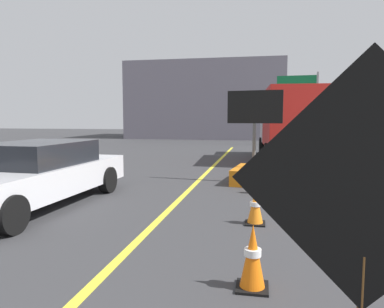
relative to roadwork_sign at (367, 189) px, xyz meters
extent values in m
cube|color=yellow|center=(-2.49, 3.12, -1.47)|extent=(0.14, 36.00, 0.01)
cube|color=orange|center=(0.00, 0.00, 0.05)|extent=(1.56, 0.09, 1.56)
cube|color=black|center=(0.00, -0.01, 0.05)|extent=(1.63, 0.07, 1.63)
cube|color=black|center=(0.00, 0.02, 0.05)|extent=(0.28, 0.02, 0.52)
cube|color=orange|center=(-0.84, 8.34, -1.25)|extent=(1.32, 1.92, 0.45)
cylinder|color=#4C4C4C|center=(-0.84, 8.34, -0.37)|extent=(0.10, 0.10, 1.30)
cube|color=black|center=(-0.84, 8.34, 0.75)|extent=(1.60, 0.28, 0.95)
sphere|color=yellow|center=(-0.29, 8.32, 0.75)|extent=(0.09, 0.09, 0.09)
sphere|color=yellow|center=(-0.59, 8.36, 0.75)|extent=(0.09, 0.09, 0.09)
sphere|color=yellow|center=(-0.88, 8.40, 0.75)|extent=(0.09, 0.09, 0.09)
sphere|color=yellow|center=(-1.18, 8.44, 0.75)|extent=(0.09, 0.09, 0.09)
sphere|color=yellow|center=(-1.35, 8.46, 0.93)|extent=(0.09, 0.09, 0.09)
sphere|color=yellow|center=(-1.35, 8.46, 0.57)|extent=(0.09, 0.09, 0.09)
cube|color=black|center=(0.58, 14.57, -0.90)|extent=(1.92, 6.60, 0.25)
cube|color=silver|center=(0.45, 16.91, 0.18)|extent=(2.31, 1.95, 1.90)
cube|color=red|center=(0.64, 13.57, 0.45)|extent=(2.46, 4.56, 2.45)
cylinder|color=black|center=(-0.60, 16.72, -1.02)|extent=(0.33, 0.91, 0.90)
cylinder|color=black|center=(1.51, 16.84, -1.02)|extent=(0.33, 0.91, 0.90)
cylinder|color=black|center=(-0.36, 12.55, -1.02)|extent=(0.33, 0.91, 0.90)
cylinder|color=black|center=(1.74, 12.67, -1.02)|extent=(0.33, 0.91, 0.90)
cube|color=silver|center=(-5.45, 4.50, -0.89)|extent=(2.11, 5.26, 0.60)
cube|color=black|center=(-5.44, 4.76, -0.34)|extent=(1.77, 2.40, 0.50)
cylinder|color=black|center=(-4.61, 2.75, -1.14)|extent=(0.25, 0.67, 0.66)
cylinder|color=black|center=(-4.47, 6.17, -1.14)|extent=(0.25, 0.67, 0.66)
cylinder|color=black|center=(-6.29, 6.25, -1.14)|extent=(0.25, 0.67, 0.66)
cylinder|color=gray|center=(3.04, 23.33, 1.03)|extent=(0.18, 0.18, 5.00)
cube|color=#0F6033|center=(1.64, 23.42, 2.68)|extent=(2.60, 0.22, 1.30)
cube|color=white|center=(1.64, 23.45, 2.68)|extent=(1.82, 0.12, 0.18)
cube|color=slate|center=(-5.88, 33.64, 2.07)|extent=(14.49, 9.48, 7.08)
cube|color=black|center=(-0.70, 1.60, -1.46)|extent=(0.36, 0.36, 0.03)
cone|color=orange|center=(-0.70, 1.60, -1.09)|extent=(0.28, 0.28, 0.71)
cylinder|color=white|center=(-0.70, 1.60, -1.05)|extent=(0.19, 0.19, 0.08)
cube|color=black|center=(-0.72, 4.10, -1.46)|extent=(0.36, 0.36, 0.03)
cone|color=orange|center=(-0.72, 4.10, -1.13)|extent=(0.28, 0.28, 0.62)
cylinder|color=white|center=(-0.72, 4.10, -1.10)|extent=(0.19, 0.19, 0.08)
cube|color=black|center=(-0.70, 6.78, -1.46)|extent=(0.36, 0.36, 0.03)
cone|color=orange|center=(-0.70, 6.78, -1.14)|extent=(0.28, 0.28, 0.61)
cylinder|color=white|center=(-0.70, 6.78, -1.11)|extent=(0.19, 0.19, 0.08)
camera|label=1|loc=(-0.63, -2.30, 0.43)|focal=33.57mm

